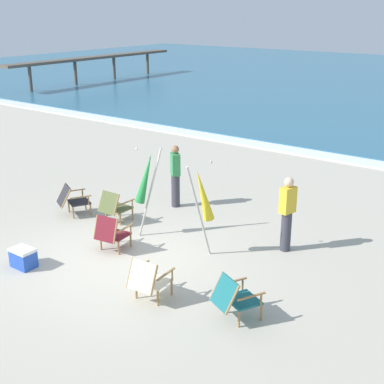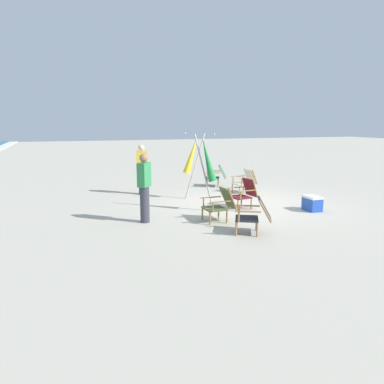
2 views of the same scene
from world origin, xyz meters
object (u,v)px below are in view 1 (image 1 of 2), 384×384
beach_chair_back_left (235,297)px  umbrella_furled_yellow (203,196)px  cooler_box (23,258)px  umbrella_furled_green (146,179)px  beach_chair_front_right (111,232)px  beach_chair_back_right (72,199)px  beach_chair_far_center (149,279)px  beach_chair_front_left (114,206)px  person_by_waterline (175,176)px  person_near_chairs (287,213)px

beach_chair_back_left → umbrella_furled_yellow: size_ratio=0.45×
cooler_box → umbrella_furled_green: bearing=70.4°
beach_chair_front_right → beach_chair_back_left: bearing=-11.1°
beach_chair_back_right → beach_chair_far_center: size_ratio=1.16×
beach_chair_front_left → person_by_waterline: 1.85m
umbrella_furled_yellow → beach_chair_far_center: bearing=-82.6°
beach_chair_back_left → person_near_chairs: person_near_chairs is taller
beach_chair_front_right → cooler_box: size_ratio=1.67×
person_near_chairs → beach_chair_front_right: bearing=-142.8°
beach_chair_front_left → beach_chair_back_left: bearing=-22.3°
beach_chair_front_left → umbrella_furled_green: 1.45m
umbrella_furled_yellow → person_near_chairs: umbrella_furled_yellow is taller
person_by_waterline → person_near_chairs: bearing=-11.1°
beach_chair_front_left → person_by_waterline: size_ratio=0.49×
beach_chair_back_left → umbrella_furled_green: bearing=152.8°
person_by_waterline → beach_chair_front_right: bearing=-79.1°
beach_chair_far_center → person_by_waterline: 4.74m
beach_chair_far_center → cooler_box: bearing=-169.9°
beach_chair_front_left → beach_chair_far_center: bearing=-36.7°
beach_chair_far_center → person_near_chairs: bearing=73.4°
cooler_box → beach_chair_far_center: bearing=10.1°
beach_chair_front_right → cooler_box: (-0.90, -1.57, -0.23)m
beach_chair_back_right → beach_chair_back_left: size_ratio=1.02×
person_near_chairs → beach_chair_front_left: bearing=-165.4°
umbrella_furled_green → person_near_chairs: bearing=21.6°
beach_chair_front_right → person_near_chairs: person_near_chairs is taller
beach_chair_back_left → beach_chair_far_center: (-1.53, -0.38, 0.00)m
beach_chair_back_right → person_near_chairs: 5.37m
beach_chair_back_left → person_by_waterline: size_ratio=0.57×
umbrella_furled_yellow → beach_chair_back_right: bearing=-179.7°
umbrella_furled_yellow → umbrella_furled_green: (-1.65, 0.15, 0.01)m
beach_chair_front_right → person_near_chairs: bearing=37.2°
beach_chair_far_center → umbrella_furled_green: size_ratio=0.39×
beach_chair_front_right → umbrella_furled_yellow: umbrella_furled_yellow is taller
beach_chair_back_right → beach_chair_front_left: (1.18, 0.27, 0.01)m
beach_chair_front_right → person_by_waterline: (-0.56, 2.92, 0.41)m
beach_chair_front_left → cooler_box: 2.78m
beach_chair_far_center → cooler_box: (-2.86, -0.51, -0.23)m
umbrella_furled_green → person_near_chairs: 3.15m
umbrella_furled_green → person_by_waterline: size_ratio=1.27×
beach_chair_front_right → umbrella_furled_yellow: (1.70, 0.94, 0.91)m
beach_chair_front_left → beach_chair_far_center: (3.03, -2.25, 0.00)m
beach_chair_front_left → cooler_box: (0.17, -2.76, -0.23)m
beach_chair_front_right → person_near_chairs: 3.72m
umbrella_furled_green → beach_chair_front_right: bearing=-92.9°
beach_chair_back_left → person_near_chairs: 3.00m
beach_chair_back_left → person_near_chairs: size_ratio=0.57×
umbrella_furled_yellow → beach_chair_back_left: bearing=-42.1°
beach_chair_back_left → beach_chair_front_right: size_ratio=1.12×
beach_chair_back_right → umbrella_furled_green: bearing=4.3°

